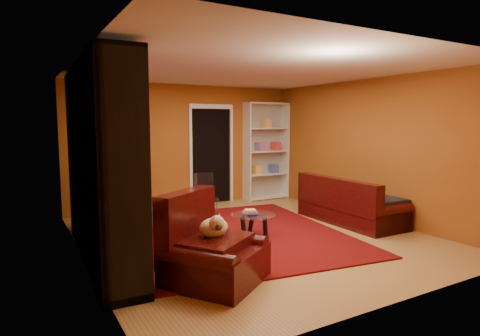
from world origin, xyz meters
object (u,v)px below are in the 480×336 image
gift_box_green (182,216)px  white_bookshelf (266,151)px  gift_box_teal (159,217)px  gift_box_red (152,205)px  acrylic_chair (206,199)px  sofa (351,199)px  christmas_tree (127,173)px  coffee_table (253,225)px  dog (214,228)px  rug (235,234)px  armchair (215,247)px  media_unit (99,163)px

gift_box_green → white_bookshelf: 3.08m
gift_box_teal → gift_box_red: 1.24m
gift_box_red → acrylic_chair: 1.38m
sofa → christmas_tree: bearing=57.7°
white_bookshelf → coffee_table: 3.40m
gift_box_teal → acrylic_chair: 0.95m
sofa → white_bookshelf: bearing=2.6°
dog → gift_box_green: bearing=41.9°
gift_box_teal → coffee_table: 1.78m
gift_box_red → gift_box_teal: bearing=-102.2°
rug → gift_box_red: gift_box_red is taller
armchair → dog: 0.21m
gift_box_teal → gift_box_red: (0.26, 1.21, -0.03)m
gift_box_red → gift_box_green: bearing=-83.8°
gift_box_green → gift_box_red: 1.30m
rug → media_unit: size_ratio=1.15×
gift_box_teal → gift_box_green: 0.41m
white_bookshelf → armchair: white_bookshelf is taller
gift_box_green → acrylic_chair: 0.58m
armchair → sofa: (3.35, 1.26, 0.01)m
rug → gift_box_green: size_ratio=14.24×
christmas_tree → gift_box_red: christmas_tree is taller
white_bookshelf → dog: size_ratio=5.79×
gift_box_teal → coffee_table: (1.06, -1.43, 0.04)m
dog → gift_box_teal: bearing=50.6°
rug → gift_box_red: (-0.61, 2.39, 0.10)m
christmas_tree → sofa: christmas_tree is taller
gift_box_teal → sofa: (3.10, -1.50, 0.28)m
rug → gift_box_teal: bearing=126.4°
gift_box_teal → gift_box_green: gift_box_teal is taller
media_unit → gift_box_teal: 2.06m
christmas_tree → coffee_table: bearing=-57.5°
media_unit → white_bookshelf: size_ratio=1.43×
gift_box_teal → gift_box_green: (0.40, -0.08, -0.01)m
armchair → sofa: sofa is taller
christmas_tree → gift_box_red: size_ratio=7.90×
gift_box_teal → gift_box_green: size_ratio=1.10×
media_unit → gift_box_green: (1.60, 1.16, -1.13)m
gift_box_green → acrylic_chair: (0.51, 0.11, 0.25)m
dog → rug: bearing=19.3°
media_unit → acrylic_chair: bearing=33.2°
gift_box_teal → media_unit: bearing=-134.0°
gift_box_red → white_bookshelf: bearing=-0.4°
armchair → dog: bearing=45.0°
rug → christmas_tree: (-1.21, 1.95, 0.86)m
gift_box_green → media_unit: bearing=-144.0°
gift_box_green → coffee_table: bearing=-63.9°
media_unit → coffee_table: (2.26, -0.19, -1.08)m
armchair → coffee_table: armchair is taller
christmas_tree → white_bookshelf: bearing=7.1°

